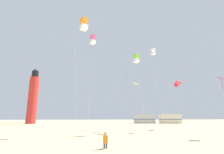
% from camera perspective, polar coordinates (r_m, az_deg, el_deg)
% --- Properties ---
extents(kite_flyer_standing, '(0.35, 0.52, 1.16)m').
position_cam_1_polar(kite_flyer_standing, '(13.17, -2.17, -19.82)').
color(kite_flyer_standing, orange).
rests_on(kite_flyer_standing, ground).
extents(kite_diamond_blue, '(2.17, 2.17, 9.65)m').
position_cam_1_polar(kite_diamond_blue, '(31.61, 4.43, -0.15)').
color(kite_diamond_blue, silver).
rests_on(kite_diamond_blue, ground).
extents(kite_box_rainbow, '(1.12, 1.12, 12.60)m').
position_cam_1_polar(kite_box_rainbow, '(23.50, -6.28, 11.96)').
color(kite_box_rainbow, silver).
rests_on(kite_box_rainbow, ground).
extents(kite_diamond_gold, '(1.99, 1.99, 7.08)m').
position_cam_1_polar(kite_diamond_gold, '(25.70, 7.72, -2.68)').
color(kite_diamond_gold, silver).
rests_on(kite_diamond_gold, ground).
extents(kite_diamond_cyan, '(1.93, 1.77, 9.86)m').
position_cam_1_polar(kite_diamond_cyan, '(28.83, 18.86, 2.13)').
color(kite_diamond_cyan, silver).
rests_on(kite_diamond_cyan, ground).
extents(kite_diamond_violet, '(2.18, 2.01, 6.53)m').
position_cam_1_polar(kite_diamond_violet, '(22.84, 32.24, -0.95)').
color(kite_diamond_violet, silver).
rests_on(kite_diamond_violet, ground).
extents(kite_tube_scarlet, '(2.97, 3.09, 8.81)m').
position_cam_1_polar(kite_tube_scarlet, '(34.34, 20.56, -1.98)').
color(kite_tube_scarlet, silver).
rests_on(kite_tube_scarlet, ground).
extents(kite_box_lime, '(3.14, 2.26, 10.67)m').
position_cam_1_polar(kite_box_lime, '(24.78, 7.92, 5.92)').
color(kite_box_lime, silver).
rests_on(kite_box_lime, ground).
extents(kite_box_white, '(2.42, 1.65, 14.09)m').
position_cam_1_polar(kite_box_white, '(32.45, 13.27, 7.99)').
color(kite_box_white, silver).
rests_on(kite_box_white, ground).
extents(kite_box_orange, '(1.34, 1.34, 11.32)m').
position_cam_1_polar(kite_box_orange, '(17.42, -9.12, 16.62)').
color(kite_box_orange, silver).
rests_on(kite_box_orange, ground).
extents(lighthouse_distant, '(2.80, 2.80, 16.80)m').
position_cam_1_polar(lighthouse_distant, '(58.54, -24.37, -5.98)').
color(lighthouse_distant, red).
rests_on(lighthouse_distant, ground).
extents(rv_van_silver, '(6.60, 2.82, 2.80)m').
position_cam_1_polar(rv_van_silver, '(56.91, 10.49, -13.23)').
color(rv_van_silver, '#B7BABF').
rests_on(rv_van_silver, ground).
extents(rv_van_cream, '(6.58, 2.75, 2.80)m').
position_cam_1_polar(rv_van_cream, '(58.18, 18.39, -12.80)').
color(rv_van_cream, beige).
rests_on(rv_van_cream, ground).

